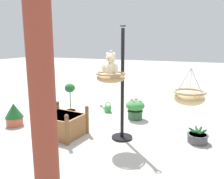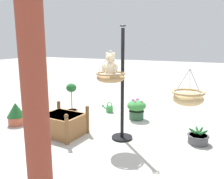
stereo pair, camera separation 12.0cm
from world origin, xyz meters
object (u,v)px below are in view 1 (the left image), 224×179
object	(u,v)px
teddy_bear	(110,67)
potted_plant_fern_front	(135,109)
display_pole_central	(122,106)
watering_can	(108,109)
potted_plant_flowering_red	(70,103)
greenhouse_pillar_right	(44,115)
wooden_planter_box	(62,124)
hanging_basket_left_high	(189,97)
potted_plant_bushy_green	(14,114)
potted_plant_tall_leafy	(197,137)
hanging_basket_with_teddy	(111,77)

from	to	relation	value
teddy_bear	potted_plant_fern_front	xyz separation A→B (m)	(-0.03, -1.60, -1.27)
display_pole_central	watering_can	size ratio (longest dim) A/B	6.67
potted_plant_flowering_red	greenhouse_pillar_right	bearing A→B (deg)	119.69
teddy_bear	wooden_planter_box	distance (m)	1.72
teddy_bear	hanging_basket_left_high	xyz separation A→B (m)	(-1.51, 0.41, -0.37)
hanging_basket_left_high	watering_can	world-z (taller)	hanging_basket_left_high
greenhouse_pillar_right	potted_plant_bushy_green	xyz separation A→B (m)	(2.99, -2.55, -1.12)
display_pole_central	watering_can	world-z (taller)	display_pole_central
hanging_basket_left_high	potted_plant_fern_front	bearing A→B (deg)	-53.69
hanging_basket_left_high	potted_plant_bushy_green	distance (m)	4.17
display_pole_central	potted_plant_flowering_red	size ratio (longest dim) A/B	2.46
potted_plant_tall_leafy	watering_can	xyz separation A→B (m)	(2.53, -1.22, -0.02)
potted_plant_fern_front	watering_can	size ratio (longest dim) A/B	1.58
wooden_planter_box	display_pole_central	bearing A→B (deg)	-165.16
hanging_basket_with_teddy	teddy_bear	world-z (taller)	hanging_basket_with_teddy
wooden_planter_box	teddy_bear	bearing A→B (deg)	-176.72
wooden_planter_box	potted_plant_fern_front	distance (m)	2.02
display_pole_central	hanging_basket_with_teddy	size ratio (longest dim) A/B	3.77
teddy_bear	potted_plant_bushy_green	bearing A→B (deg)	0.38
greenhouse_pillar_right	wooden_planter_box	size ratio (longest dim) A/B	2.92
greenhouse_pillar_right	potted_plant_bushy_green	distance (m)	4.09
display_pole_central	potted_plant_flowering_red	world-z (taller)	display_pole_central
potted_plant_tall_leafy	display_pole_central	bearing A→B (deg)	14.62
teddy_bear	wooden_planter_box	bearing A→B (deg)	3.28
teddy_bear	potted_plant_fern_front	distance (m)	2.04
greenhouse_pillar_right	potted_plant_fern_front	distance (m)	4.34
hanging_basket_left_high	greenhouse_pillar_right	bearing A→B (deg)	63.89
teddy_bear	potted_plant_bushy_green	world-z (taller)	teddy_bear
display_pole_central	teddy_bear	distance (m)	0.90
hanging_basket_left_high	watering_can	bearing A→B (deg)	-43.70
greenhouse_pillar_right	potted_plant_bushy_green	size ratio (longest dim) A/B	5.18
wooden_planter_box	watering_can	bearing A→B (deg)	-96.79
hanging_basket_with_teddy	hanging_basket_left_high	xyz separation A→B (m)	(-1.51, 0.44, -0.17)
wooden_planter_box	potted_plant_flowering_red	size ratio (longest dim) A/B	1.05
potted_plant_fern_front	teddy_bear	bearing A→B (deg)	88.94
greenhouse_pillar_right	display_pole_central	bearing A→B (deg)	-83.90
greenhouse_pillar_right	watering_can	size ratio (longest dim) A/B	8.29
teddy_bear	watering_can	bearing A→B (deg)	-64.64
teddy_bear	potted_plant_bushy_green	size ratio (longest dim) A/B	0.84
potted_plant_fern_front	wooden_planter_box	bearing A→B (deg)	55.30
greenhouse_pillar_right	watering_can	xyz separation A→B (m)	(1.34, -4.45, -1.30)
potted_plant_bushy_green	watering_can	xyz separation A→B (m)	(-1.65, -1.90, -0.18)
teddy_bear	display_pole_central	bearing A→B (deg)	-118.80
hanging_basket_with_teddy	wooden_planter_box	bearing A→B (deg)	4.44
potted_plant_fern_front	potted_plant_flowering_red	size ratio (longest dim) A/B	0.58
potted_plant_tall_leafy	watering_can	size ratio (longest dim) A/B	1.22
display_pole_central	hanging_basket_with_teddy	xyz separation A→B (m)	(0.15, 0.25, 0.63)
teddy_bear	potted_plant_tall_leafy	size ratio (longest dim) A/B	1.10
potted_plant_fern_front	potted_plant_bushy_green	distance (m)	3.04
hanging_basket_with_teddy	greenhouse_pillar_right	size ratio (longest dim) A/B	0.21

